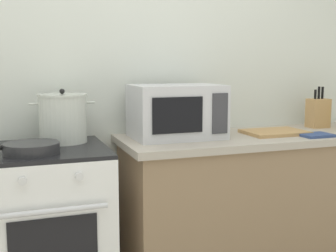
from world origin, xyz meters
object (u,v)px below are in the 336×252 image
object	(u,v)px
cutting_board	(275,132)
knife_block	(318,113)
microwave	(176,111)
oven_mitt	(316,135)
stove	(49,236)
stock_pot	(63,118)
frying_pan	(30,148)

from	to	relation	value
cutting_board	knife_block	xyz separation A→B (m)	(0.42, 0.14, 0.09)
microwave	cutting_board	world-z (taller)	microwave
microwave	knife_block	bearing A→B (deg)	3.46
knife_block	oven_mitt	size ratio (longest dim) A/B	1.50
stove	stock_pot	xyz separation A→B (m)	(0.10, 0.14, 0.59)
knife_block	oven_mitt	world-z (taller)	knife_block
stock_pot	frying_pan	xyz separation A→B (m)	(-0.18, -0.25, -0.10)
microwave	cutting_board	distance (m)	0.62
frying_pan	oven_mitt	xyz separation A→B (m)	(1.58, -0.05, -0.02)
microwave	oven_mitt	size ratio (longest dim) A/B	2.78
frying_pan	cutting_board	distance (m)	1.41
cutting_board	oven_mitt	world-z (taller)	cutting_board
stove	oven_mitt	bearing A→B (deg)	-6.04
stove	cutting_board	bearing A→B (deg)	0.05
microwave	knife_block	distance (m)	1.03
stove	oven_mitt	size ratio (longest dim) A/B	5.11
frying_pan	microwave	size ratio (longest dim) A/B	0.92
oven_mitt	microwave	bearing A→B (deg)	162.93
stock_pot	cutting_board	size ratio (longest dim) A/B	0.94
cutting_board	stove	bearing A→B (deg)	-179.95
oven_mitt	stock_pot	bearing A→B (deg)	168.06
frying_pan	cutting_board	bearing A→B (deg)	4.61
microwave	stove	bearing A→B (deg)	-173.79
stock_pot	microwave	world-z (taller)	microwave
frying_pan	cutting_board	world-z (taller)	frying_pan
microwave	knife_block	size ratio (longest dim) A/B	1.85
stock_pot	knife_block	world-z (taller)	stock_pot
microwave	cutting_board	size ratio (longest dim) A/B	1.39
stove	cutting_board	xyz separation A→B (m)	(1.33, 0.00, 0.47)
stock_pot	oven_mitt	bearing A→B (deg)	-11.94
stove	microwave	xyz separation A→B (m)	(0.73, 0.08, 0.61)
microwave	knife_block	xyz separation A→B (m)	(1.02, 0.06, -0.05)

